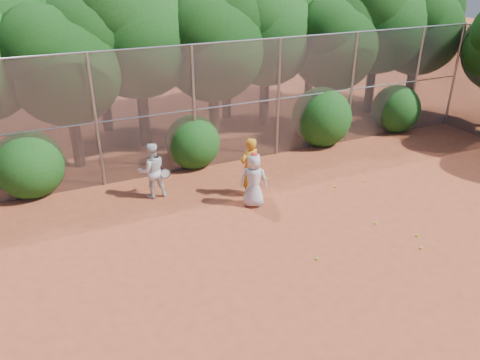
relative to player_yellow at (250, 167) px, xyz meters
name	(u,v)px	position (x,y,z in m)	size (l,w,h in m)	color
ground	(322,257)	(0.22, -3.54, -0.89)	(80.00, 80.00, 0.00)	#983E22
fence_back	(220,105)	(0.10, 2.46, 1.17)	(20.05, 0.09, 4.03)	gray
tree_2	(65,57)	(-4.23, 4.29, 2.70)	(3.99, 3.47, 5.47)	black
tree_3	(137,21)	(-1.72, 5.30, 3.51)	(4.89, 4.26, 6.70)	black
tree_4	(213,38)	(0.77, 4.69, 2.87)	(4.19, 3.64, 5.73)	black
tree_5	(267,23)	(3.28, 5.49, 3.16)	(4.51, 3.92, 6.17)	black
tree_6	(335,38)	(5.77, 4.49, 2.58)	(3.86, 3.36, 5.29)	black
tree_7	(380,11)	(8.28, 5.10, 3.39)	(4.77, 4.14, 6.53)	black
tree_8	(421,21)	(10.28, 4.79, 2.93)	(4.25, 3.70, 5.82)	black
tree_10	(95,8)	(-2.71, 7.50, 3.74)	(5.15, 4.48, 7.06)	black
tree_11	(226,16)	(2.28, 7.10, 3.28)	(4.64, 4.03, 6.35)	black
tree_12	(315,1)	(6.79, 7.70, 3.62)	(5.02, 4.37, 6.88)	black
bush_0	(28,162)	(-5.78, 2.76, 0.11)	(2.00, 2.00, 2.00)	#103F0F
bush_1	(193,140)	(-0.78, 2.76, 0.01)	(1.80, 1.80, 1.80)	#103F0F
bush_2	(322,114)	(4.22, 2.76, 0.21)	(2.20, 2.20, 2.20)	#103F0F
bush_3	(396,107)	(7.72, 2.76, 0.06)	(1.90, 1.90, 1.90)	#103F0F
player_yellow	(250,167)	(0.00, 0.00, 0.00)	(0.83, 0.61, 1.78)	orange
player_teen	(254,180)	(-0.17, -0.61, -0.09)	(0.92, 0.83, 1.60)	silver
player_white	(152,170)	(-2.59, 1.08, -0.06)	(0.90, 0.80, 1.65)	silver
ball_0	(376,223)	(2.31, -2.89, -0.85)	(0.07, 0.07, 0.07)	#B5DF28
ball_1	(335,187)	(2.57, -0.67, -0.85)	(0.07, 0.07, 0.07)	#B5DF28
ball_2	(421,248)	(2.56, -4.25, -0.85)	(0.07, 0.07, 0.07)	#B5DF28
ball_3	(417,236)	(2.87, -3.79, -0.85)	(0.07, 0.07, 0.07)	#B5DF28
ball_4	(317,259)	(0.04, -3.60, -0.85)	(0.07, 0.07, 0.07)	#B5DF28
ball_5	(365,181)	(3.64, -0.70, -0.85)	(0.07, 0.07, 0.07)	#B5DF28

